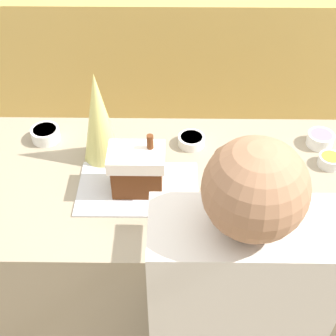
{
  "coord_description": "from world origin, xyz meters",
  "views": [
    {
      "loc": [
        -0.1,
        -1.31,
        2.16
      ],
      "look_at": [
        -0.11,
        0.0,
        0.95
      ],
      "focal_mm": 50.0,
      "sensor_mm": 36.0,
      "label": 1
    }
  ],
  "objects_px": {
    "candy_bowl_center_rear": "(274,152)",
    "candy_bowl_near_tray_right": "(191,140)",
    "candy_bowl_far_right": "(45,134)",
    "baking_tray": "(138,188)",
    "gingerbread_house": "(137,169)",
    "candy_bowl_beside_tree": "(320,139)",
    "candy_bowl_far_left": "(330,160)",
    "decorative_tree": "(99,118)"
  },
  "relations": [
    {
      "from": "candy_bowl_center_rear",
      "to": "candy_bowl_far_left",
      "type": "bearing_deg",
      "value": -13.73
    },
    {
      "from": "candy_bowl_near_tray_right",
      "to": "candy_bowl_far_left",
      "type": "bearing_deg",
      "value": -12.49
    },
    {
      "from": "candy_bowl_center_rear",
      "to": "candy_bowl_far_left",
      "type": "height_order",
      "value": "candy_bowl_far_left"
    },
    {
      "from": "candy_bowl_beside_tree",
      "to": "candy_bowl_far_right",
      "type": "relative_size",
      "value": 0.92
    },
    {
      "from": "decorative_tree",
      "to": "candy_bowl_center_rear",
      "type": "bearing_deg",
      "value": 1.35
    },
    {
      "from": "gingerbread_house",
      "to": "candy_bowl_beside_tree",
      "type": "distance_m",
      "value": 0.8
    },
    {
      "from": "candy_bowl_center_rear",
      "to": "candy_bowl_near_tray_right",
      "type": "distance_m",
      "value": 0.34
    },
    {
      "from": "candy_bowl_far_right",
      "to": "decorative_tree",
      "type": "bearing_deg",
      "value": -23.72
    },
    {
      "from": "candy_bowl_center_rear",
      "to": "candy_bowl_far_right",
      "type": "distance_m",
      "value": 0.96
    },
    {
      "from": "gingerbread_house",
      "to": "decorative_tree",
      "type": "xyz_separation_m",
      "value": [
        -0.15,
        0.18,
        0.09
      ]
    },
    {
      "from": "baking_tray",
      "to": "decorative_tree",
      "type": "distance_m",
      "value": 0.31
    },
    {
      "from": "decorative_tree",
      "to": "candy_bowl_near_tray_right",
      "type": "height_order",
      "value": "decorative_tree"
    },
    {
      "from": "candy_bowl_far_left",
      "to": "candy_bowl_far_right",
      "type": "bearing_deg",
      "value": 172.73
    },
    {
      "from": "candy_bowl_center_rear",
      "to": "candy_bowl_far_left",
      "type": "distance_m",
      "value": 0.22
    },
    {
      "from": "decorative_tree",
      "to": "gingerbread_house",
      "type": "bearing_deg",
      "value": -50.1
    },
    {
      "from": "gingerbread_house",
      "to": "candy_bowl_center_rear",
      "type": "xyz_separation_m",
      "value": [
        0.54,
        0.2,
        -0.08
      ]
    },
    {
      "from": "candy_bowl_beside_tree",
      "to": "candy_bowl_near_tray_right",
      "type": "xyz_separation_m",
      "value": [
        -0.54,
        -0.01,
        -0.01
      ]
    },
    {
      "from": "candy_bowl_far_right",
      "to": "candy_bowl_far_left",
      "type": "bearing_deg",
      "value": -7.27
    },
    {
      "from": "candy_bowl_far_left",
      "to": "candy_bowl_center_rear",
      "type": "bearing_deg",
      "value": 166.27
    },
    {
      "from": "candy_bowl_beside_tree",
      "to": "candy_bowl_center_rear",
      "type": "height_order",
      "value": "candy_bowl_beside_tree"
    },
    {
      "from": "candy_bowl_beside_tree",
      "to": "candy_bowl_far_right",
      "type": "bearing_deg",
      "value": 179.0
    },
    {
      "from": "baking_tray",
      "to": "candy_bowl_near_tray_right",
      "type": "bearing_deg",
      "value": 52.28
    },
    {
      "from": "candy_bowl_beside_tree",
      "to": "candy_bowl_far_right",
      "type": "distance_m",
      "value": 1.16
    },
    {
      "from": "candy_bowl_center_rear",
      "to": "candy_bowl_near_tray_right",
      "type": "height_order",
      "value": "candy_bowl_near_tray_right"
    },
    {
      "from": "baking_tray",
      "to": "gingerbread_house",
      "type": "height_order",
      "value": "gingerbread_house"
    },
    {
      "from": "decorative_tree",
      "to": "candy_bowl_near_tray_right",
      "type": "bearing_deg",
      "value": 13.35
    },
    {
      "from": "candy_bowl_near_tray_right",
      "to": "candy_bowl_center_rear",
      "type": "bearing_deg",
      "value": -11.69
    },
    {
      "from": "baking_tray",
      "to": "candy_bowl_far_left",
      "type": "bearing_deg",
      "value": 11.0
    },
    {
      "from": "baking_tray",
      "to": "candy_bowl_near_tray_right",
      "type": "relative_size",
      "value": 4.07
    },
    {
      "from": "baking_tray",
      "to": "candy_bowl_center_rear",
      "type": "xyz_separation_m",
      "value": [
        0.54,
        0.2,
        0.02
      ]
    },
    {
      "from": "candy_bowl_beside_tree",
      "to": "candy_bowl_far_left",
      "type": "xyz_separation_m",
      "value": [
        0.01,
        -0.13,
        -0.01
      ]
    },
    {
      "from": "candy_bowl_far_right",
      "to": "candy_bowl_center_rear",
      "type": "bearing_deg",
      "value": -5.78
    },
    {
      "from": "baking_tray",
      "to": "candy_bowl_far_left",
      "type": "xyz_separation_m",
      "value": [
        0.76,
        0.15,
        0.02
      ]
    },
    {
      "from": "candy_bowl_far_left",
      "to": "candy_bowl_near_tray_right",
      "type": "height_order",
      "value": "candy_bowl_far_left"
    },
    {
      "from": "baking_tray",
      "to": "candy_bowl_center_rear",
      "type": "bearing_deg",
      "value": 20.22
    },
    {
      "from": "candy_bowl_beside_tree",
      "to": "candy_bowl_far_left",
      "type": "bearing_deg",
      "value": -85.34
    },
    {
      "from": "candy_bowl_near_tray_right",
      "to": "candy_bowl_beside_tree",
      "type": "bearing_deg",
      "value": 0.74
    },
    {
      "from": "candy_bowl_beside_tree",
      "to": "candy_bowl_near_tray_right",
      "type": "bearing_deg",
      "value": -179.26
    },
    {
      "from": "baking_tray",
      "to": "candy_bowl_far_left",
      "type": "height_order",
      "value": "candy_bowl_far_left"
    },
    {
      "from": "candy_bowl_far_left",
      "to": "candy_bowl_far_right",
      "type": "distance_m",
      "value": 1.18
    },
    {
      "from": "decorative_tree",
      "to": "candy_bowl_beside_tree",
      "type": "xyz_separation_m",
      "value": [
        0.9,
        0.09,
        -0.17
      ]
    },
    {
      "from": "baking_tray",
      "to": "candy_bowl_center_rear",
      "type": "distance_m",
      "value": 0.58
    }
  ]
}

